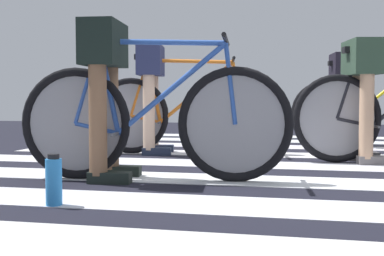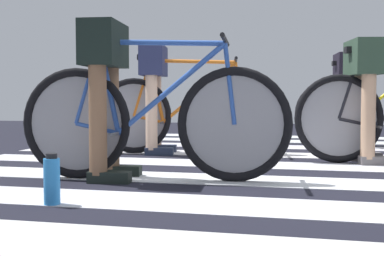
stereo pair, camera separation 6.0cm
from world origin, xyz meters
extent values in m
cube|color=black|center=(0.00, 0.00, 0.01)|extent=(18.00, 14.00, 0.02)
cube|color=silver|center=(-0.10, -2.12, 0.02)|extent=(5.20, 0.44, 0.00)
cube|color=silver|center=(-0.08, -1.39, 0.02)|extent=(5.20, 0.44, 0.00)
cube|color=silver|center=(0.11, -0.62, 0.02)|extent=(5.20, 0.44, 0.00)
cube|color=silver|center=(-0.07, 0.16, 0.02)|extent=(5.20, 0.44, 0.00)
cube|color=silver|center=(-0.11, 0.90, 0.02)|extent=(5.20, 0.44, 0.00)
cube|color=silver|center=(0.13, 1.69, 0.02)|extent=(5.20, 0.44, 0.00)
cube|color=silver|center=(-0.08, 2.45, 0.02)|extent=(5.20, 0.44, 0.00)
cube|color=silver|center=(0.07, 3.19, 0.02)|extent=(5.20, 0.44, 0.00)
torus|color=black|center=(-1.37, -0.78, 0.38)|extent=(0.72, 0.13, 0.72)
torus|color=black|center=(-0.36, -0.68, 0.38)|extent=(0.72, 0.13, 0.72)
cylinder|color=gray|center=(-1.37, -0.78, 0.38)|extent=(0.60, 0.07, 0.61)
cylinder|color=gray|center=(-0.36, -0.68, 0.38)|extent=(0.60, 0.07, 0.61)
cylinder|color=#2C52A9|center=(-0.81, -0.73, 0.89)|extent=(0.80, 0.11, 0.05)
cylinder|color=#2C52A9|center=(-0.75, -0.72, 0.60)|extent=(0.70, 0.10, 0.59)
cylinder|color=#2C52A9|center=(-1.15, -0.76, 0.61)|extent=(0.16, 0.05, 0.59)
cylinder|color=#2C52A9|center=(-1.23, -0.77, 0.35)|extent=(0.29, 0.06, 0.09)
cylinder|color=#2C52A9|center=(-1.29, -0.77, 0.64)|extent=(0.19, 0.04, 0.53)
cylinder|color=#2C52A9|center=(-0.39, -0.68, 0.63)|extent=(0.09, 0.04, 0.50)
cube|color=black|center=(-1.21, -0.77, 0.93)|extent=(0.25, 0.11, 0.05)
cylinder|color=black|center=(-0.42, -0.69, 0.90)|extent=(0.08, 0.52, 0.03)
cylinder|color=#4C4C51|center=(-1.09, -0.75, 0.32)|extent=(0.05, 0.34, 0.02)
cylinder|color=brown|center=(-1.20, -0.62, 0.53)|extent=(0.11, 0.11, 0.91)
cylinder|color=brown|center=(-1.17, -0.90, 0.53)|extent=(0.11, 0.11, 0.91)
cube|color=black|center=(-1.18, -0.76, 0.88)|extent=(0.26, 0.43, 0.28)
cube|color=black|center=(-1.13, -0.62, 0.06)|extent=(0.27, 0.13, 0.07)
cube|color=black|center=(-1.10, -0.89, 0.06)|extent=(0.27, 0.13, 0.07)
torus|color=black|center=(0.33, 0.44, 0.38)|extent=(0.71, 0.20, 0.72)
cylinder|color=gray|center=(0.33, 0.44, 0.38)|extent=(0.60, 0.12, 0.61)
cylinder|color=black|center=(0.55, 0.48, 0.61)|extent=(0.16, 0.06, 0.59)
cylinder|color=black|center=(0.47, 0.47, 0.35)|extent=(0.29, 0.08, 0.09)
cylinder|color=black|center=(0.41, 0.46, 0.64)|extent=(0.19, 0.06, 0.53)
cube|color=black|center=(0.49, 0.47, 0.93)|extent=(0.25, 0.14, 0.05)
cylinder|color=#4C4C51|center=(0.60, 0.49, 0.32)|extent=(0.09, 0.34, 0.02)
cylinder|color=tan|center=(0.49, 0.61, 0.52)|extent=(0.11, 0.11, 0.90)
cylinder|color=tan|center=(0.54, 0.34, 0.52)|extent=(0.11, 0.11, 0.90)
cube|color=#2A4031|center=(0.52, 0.48, 0.87)|extent=(0.30, 0.45, 0.28)
cube|color=slate|center=(0.56, 0.63, 0.06)|extent=(0.27, 0.15, 0.07)
cube|color=slate|center=(0.61, 0.35, 0.06)|extent=(0.27, 0.15, 0.07)
torus|color=black|center=(-1.52, 0.75, 0.38)|extent=(0.72, 0.17, 0.72)
torus|color=black|center=(-0.52, 0.91, 0.38)|extent=(0.72, 0.17, 0.72)
cylinder|color=gray|center=(-1.52, 0.75, 0.38)|extent=(0.60, 0.10, 0.61)
cylinder|color=gray|center=(-0.52, 0.91, 0.38)|extent=(0.60, 0.10, 0.61)
cylinder|color=orange|center=(-0.97, 0.83, 0.89)|extent=(0.80, 0.16, 0.05)
cylinder|color=orange|center=(-0.91, 0.84, 0.60)|extent=(0.70, 0.14, 0.59)
cylinder|color=orange|center=(-1.31, 0.78, 0.61)|extent=(0.16, 0.06, 0.59)
cylinder|color=orange|center=(-1.38, 0.77, 0.35)|extent=(0.29, 0.07, 0.09)
cylinder|color=orange|center=(-1.44, 0.76, 0.64)|extent=(0.19, 0.05, 0.53)
cylinder|color=orange|center=(-0.54, 0.90, 0.63)|extent=(0.09, 0.04, 0.50)
cube|color=black|center=(-1.36, 0.77, 0.93)|extent=(0.25, 0.13, 0.05)
cylinder|color=black|center=(-0.57, 0.90, 0.90)|extent=(0.11, 0.52, 0.03)
cylinder|color=#4C4C51|center=(-1.25, 0.79, 0.32)|extent=(0.07, 0.34, 0.02)
cylinder|color=beige|center=(-1.36, 0.91, 0.53)|extent=(0.11, 0.11, 0.92)
cylinder|color=beige|center=(-1.31, 0.64, 0.53)|extent=(0.11, 0.11, 0.92)
cube|color=navy|center=(-1.34, 0.78, 0.89)|extent=(0.28, 0.44, 0.28)
cube|color=#222B42|center=(-1.29, 0.92, 0.06)|extent=(0.27, 0.14, 0.07)
cube|color=#222B42|center=(-1.24, 0.65, 0.06)|extent=(0.27, 0.14, 0.07)
torus|color=black|center=(0.30, 1.96, 0.38)|extent=(0.72, 0.14, 0.72)
cylinder|color=gray|center=(0.30, 1.96, 0.38)|extent=(0.60, 0.08, 0.61)
cylinder|color=yellow|center=(0.86, 2.03, 0.89)|extent=(0.80, 0.13, 0.05)
cylinder|color=yellow|center=(0.91, 2.04, 0.60)|extent=(0.70, 0.12, 0.59)
cylinder|color=yellow|center=(0.52, 1.99, 0.61)|extent=(0.16, 0.05, 0.59)
cylinder|color=yellow|center=(0.44, 1.98, 0.35)|extent=(0.29, 0.06, 0.09)
cylinder|color=yellow|center=(0.38, 1.97, 0.64)|extent=(0.19, 0.05, 0.53)
cube|color=black|center=(0.46, 1.98, 0.93)|extent=(0.25, 0.12, 0.05)
cylinder|color=#4C4C51|center=(0.58, 1.99, 0.32)|extent=(0.06, 0.34, 0.02)
cylinder|color=tan|center=(0.47, 2.12, 0.53)|extent=(0.11, 0.11, 0.92)
cylinder|color=tan|center=(0.50, 1.85, 0.53)|extent=(0.11, 0.11, 0.92)
cube|color=black|center=(0.49, 1.98, 0.89)|extent=(0.27, 0.43, 0.28)
cube|color=#4F2C27|center=(0.54, 2.13, 0.06)|extent=(0.27, 0.13, 0.07)
cube|color=#4F2C27|center=(0.57, 1.85, 0.06)|extent=(0.27, 0.13, 0.07)
cylinder|color=#2C86D9|center=(-1.12, -1.57, 0.13)|extent=(0.08, 0.08, 0.23)
cylinder|color=black|center=(-1.12, -1.57, 0.26)|extent=(0.05, 0.05, 0.02)
cube|color=black|center=(-2.09, 1.09, 0.03)|extent=(0.39, 0.39, 0.02)
cone|color=#EA5B14|center=(-2.09, 1.09, 0.25)|extent=(0.34, 0.34, 0.45)
cylinder|color=white|center=(-2.09, 1.09, 0.27)|extent=(0.19, 0.19, 0.05)
camera|label=1|loc=(0.03, -3.77, 0.53)|focal=46.99mm
camera|label=2|loc=(0.09, -3.77, 0.53)|focal=46.99mm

